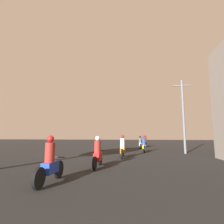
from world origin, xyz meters
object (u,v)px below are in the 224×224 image
object	(u,v)px
motorcycle_red	(98,155)
motorcycle_yellow	(144,145)
motorcycle_silver	(140,143)
utility_pole_far	(183,114)
motorcycle_orange	(123,149)
motorcycle_blue	(50,164)
motorcycle_black	(145,142)

from	to	relation	value
motorcycle_red	motorcycle_yellow	bearing A→B (deg)	78.03
motorcycle_silver	utility_pole_far	distance (m)	7.31
motorcycle_yellow	utility_pole_far	xyz separation A→B (m)	(3.48, -0.96, 2.81)
utility_pole_far	motorcycle_orange	bearing A→B (deg)	-145.80
motorcycle_blue	motorcycle_yellow	size ratio (longest dim) A/B	1.03
utility_pole_far	motorcycle_red	bearing A→B (deg)	-130.34
motorcycle_blue	utility_pole_far	size ratio (longest dim) A/B	0.31
motorcycle_blue	motorcycle_silver	world-z (taller)	motorcycle_blue
motorcycle_yellow	motorcycle_silver	world-z (taller)	motorcycle_yellow
motorcycle_yellow	motorcycle_blue	bearing A→B (deg)	-106.31
motorcycle_red	motorcycle_orange	size ratio (longest dim) A/B	1.00
motorcycle_red	motorcycle_yellow	xyz separation A→B (m)	(2.73, 8.27, -0.00)
motorcycle_orange	utility_pole_far	xyz separation A→B (m)	(5.20, 3.54, 2.79)
motorcycle_blue	motorcycle_red	bearing A→B (deg)	63.39
motorcycle_red	motorcycle_yellow	world-z (taller)	motorcycle_yellow
motorcycle_blue	motorcycle_yellow	bearing A→B (deg)	63.27
motorcycle_red	utility_pole_far	size ratio (longest dim) A/B	0.30
motorcycle_yellow	motorcycle_black	distance (m)	8.26
motorcycle_blue	motorcycle_orange	xyz separation A→B (m)	(1.99, 6.81, 0.00)
motorcycle_black	motorcycle_blue	bearing A→B (deg)	-108.28
motorcycle_red	motorcycle_black	world-z (taller)	motorcycle_black
utility_pole_far	motorcycle_yellow	bearing A→B (deg)	164.49
motorcycle_orange	motorcycle_silver	size ratio (longest dim) A/B	0.97
motorcycle_blue	motorcycle_red	size ratio (longest dim) A/B	1.03
motorcycle_orange	motorcycle_black	size ratio (longest dim) A/B	1.06
motorcycle_orange	motorcycle_silver	distance (m)	9.32
motorcycle_blue	motorcycle_yellow	distance (m)	11.90
motorcycle_orange	motorcycle_yellow	xyz separation A→B (m)	(1.73, 4.50, -0.02)
motorcycle_black	motorcycle_orange	bearing A→B (deg)	-106.25
motorcycle_silver	motorcycle_yellow	bearing A→B (deg)	-94.34
motorcycle_blue	motorcycle_orange	world-z (taller)	motorcycle_orange
motorcycle_black	utility_pole_far	bearing A→B (deg)	-78.61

